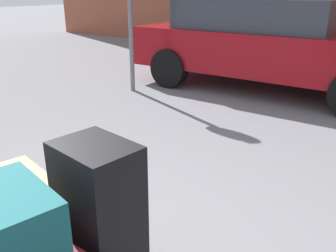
# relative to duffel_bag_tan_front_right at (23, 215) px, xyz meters

# --- Properties ---
(duffel_bag_tan_front_right) EXTENTS (0.72, 0.47, 0.33)m
(duffel_bag_tan_front_right) POSITION_rel_duffel_bag_tan_front_right_xyz_m (0.00, 0.00, 0.00)
(duffel_bag_tan_front_right) COLOR #9E7F56
(duffel_bag_tan_front_right) RESTS_ON luggage_cart
(suitcase_black_rear_right) EXTENTS (0.37, 0.30, 0.66)m
(suitcase_black_rear_right) POSITION_rel_duffel_bag_tan_front_right_xyz_m (0.50, 0.05, 0.16)
(suitcase_black_rear_right) COLOR black
(suitcase_black_rear_right) RESTS_ON luggage_cart
(duffel_bag_teal_topmost_pile) EXTENTS (0.46, 0.37, 0.25)m
(duffel_bag_teal_topmost_pile) POSITION_rel_duffel_bag_tan_front_right_xyz_m (0.41, -0.30, 0.29)
(duffel_bag_teal_topmost_pile) COLOR #144C51
(duffel_bag_teal_topmost_pile) RESTS_ON duffel_bag_maroon_front_left
(parked_car) EXTENTS (4.30, 1.93, 1.42)m
(parked_car) POSITION_rel_duffel_bag_tan_front_right_xyz_m (-0.59, 4.97, 0.26)
(parked_car) COLOR maroon
(parked_car) RESTS_ON ground_plane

